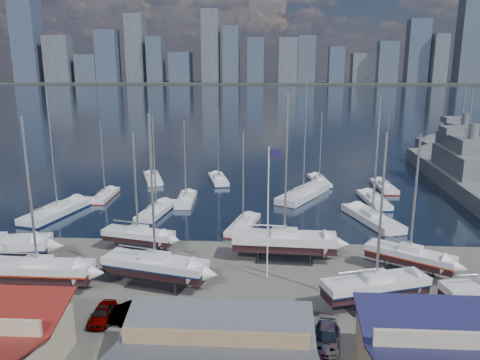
# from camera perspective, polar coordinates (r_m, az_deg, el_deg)

# --- Properties ---
(ground) EXTENTS (1400.00, 1400.00, 0.00)m
(ground) POSITION_cam_1_polar(r_m,az_deg,el_deg) (46.44, -0.67, -11.97)
(ground) COLOR #605E59
(ground) RESTS_ON ground
(water) EXTENTS (1400.00, 600.00, 0.40)m
(water) POSITION_cam_1_polar(r_m,az_deg,el_deg) (352.40, 3.12, 10.21)
(water) COLOR #172436
(water) RESTS_ON ground
(far_shore) EXTENTS (1400.00, 80.00, 2.20)m
(far_shore) POSITION_cam_1_polar(r_m,az_deg,el_deg) (612.11, 3.36, 11.72)
(far_shore) COLOR #2D332D
(far_shore) RESTS_ON ground
(skyline) EXTENTS (639.14, 43.80, 107.69)m
(skyline) POSITION_cam_1_polar(r_m,az_deg,el_deg) (605.97, 2.64, 15.30)
(skyline) COLOR #475166
(skyline) RESTS_ON far_shore
(shed_grey) EXTENTS (12.60, 8.40, 4.17)m
(shed_grey) POSITION_cam_1_polar(r_m,az_deg,el_deg) (31.52, -2.99, -20.95)
(shed_grey) COLOR #8C6B4C
(shed_grey) RESTS_ON ground
(sailboat_cradle_1) EXTENTS (9.99, 2.87, 16.09)m
(sailboat_cradle_1) POSITION_cam_1_polar(r_m,az_deg,el_deg) (47.04, -23.39, -10.04)
(sailboat_cradle_1) COLOR #2D2D33
(sailboat_cradle_1) RESTS_ON ground
(sailboat_cradle_2) EXTENTS (8.37, 4.09, 13.38)m
(sailboat_cradle_2) POSITION_cam_1_polar(r_m,az_deg,el_deg) (53.36, -12.29, -6.57)
(sailboat_cradle_2) COLOR #2D2D33
(sailboat_cradle_2) RESTS_ON ground
(sailboat_cradle_3) EXTENTS (10.39, 5.21, 16.17)m
(sailboat_cradle_3) POSITION_cam_1_polar(r_m,az_deg,el_deg) (44.87, -10.27, -10.23)
(sailboat_cradle_3) COLOR #2D2D33
(sailboat_cradle_3) RESTS_ON ground
(sailboat_cradle_4) EXTENTS (10.98, 3.58, 17.57)m
(sailboat_cradle_4) POSITION_cam_1_polar(r_m,az_deg,el_deg) (50.07, 5.44, -7.41)
(sailboat_cradle_4) COLOR #2D2D33
(sailboat_cradle_4) RESTS_ON ground
(sailboat_cradle_5) EXTENTS (9.62, 5.50, 15.08)m
(sailboat_cradle_5) POSITION_cam_1_polar(r_m,az_deg,el_deg) (42.21, 16.21, -12.24)
(sailboat_cradle_5) COLOR #2D2D33
(sailboat_cradle_5) RESTS_ON ground
(sailboat_cradle_6) EXTENTS (8.45, 6.68, 13.97)m
(sailboat_cradle_6) POSITION_cam_1_polar(r_m,az_deg,el_deg) (49.54, 19.98, -8.67)
(sailboat_cradle_6) COLOR #2D2D33
(sailboat_cradle_6) RESTS_ON ground
(sailboat_moored_0) EXTENTS (6.30, 12.84, 18.49)m
(sailboat_moored_0) POSITION_cam_1_polar(r_m,az_deg,el_deg) (70.09, -21.32, -3.74)
(sailboat_moored_0) COLOR black
(sailboat_moored_0) RESTS_ON water
(sailboat_moored_1) EXTENTS (2.54, 8.41, 12.50)m
(sailboat_moored_1) POSITION_cam_1_polar(r_m,az_deg,el_deg) (76.61, -16.11, -1.91)
(sailboat_moored_1) COLOR black
(sailboat_moored_1) RESTS_ON water
(sailboat_moored_2) EXTENTS (5.59, 9.68, 14.11)m
(sailboat_moored_2) POSITION_cam_1_polar(r_m,az_deg,el_deg) (86.17, -10.57, 0.09)
(sailboat_moored_2) COLOR black
(sailboat_moored_2) RESTS_ON water
(sailboat_moored_3) EXTENTS (4.12, 10.03, 14.56)m
(sailboat_moored_3) POSITION_cam_1_polar(r_m,az_deg,el_deg) (66.74, -10.15, -3.85)
(sailboat_moored_3) COLOR black
(sailboat_moored_3) RESTS_ON water
(sailboat_moored_4) EXTENTS (2.83, 8.81, 13.15)m
(sailboat_moored_4) POSITION_cam_1_polar(r_m,az_deg,el_deg) (71.80, -6.60, -2.47)
(sailboat_moored_4) COLOR black
(sailboat_moored_4) RESTS_ON water
(sailboat_moored_5) EXTENTS (4.78, 9.57, 13.78)m
(sailboat_moored_5) POSITION_cam_1_polar(r_m,az_deg,el_deg) (84.07, -2.64, -0.04)
(sailboat_moored_5) COLOR black
(sailboat_moored_5) RESTS_ON water
(sailboat_moored_6) EXTENTS (4.38, 9.08, 13.09)m
(sailboat_moored_6) POSITION_cam_1_polar(r_m,az_deg,el_deg) (60.07, 0.38, -5.61)
(sailboat_moored_6) COLOR black
(sailboat_moored_6) RESTS_ON water
(sailboat_moored_7) EXTENTS (9.27, 12.70, 19.02)m
(sailboat_moored_7) POSITION_cam_1_polar(r_m,az_deg,el_deg) (74.42, 7.69, -1.93)
(sailboat_moored_7) COLOR black
(sailboat_moored_7) RESTS_ON water
(sailboat_moored_8) EXTENTS (3.73, 9.13, 13.26)m
(sailboat_moored_8) POSITION_cam_1_polar(r_m,az_deg,el_deg) (84.21, 9.62, -0.19)
(sailboat_moored_8) COLOR black
(sailboat_moored_8) RESTS_ON water
(sailboat_moored_9) EXTENTS (6.65, 11.82, 17.21)m
(sailboat_moored_9) POSITION_cam_1_polar(r_m,az_deg,el_deg) (64.71, 15.77, -4.70)
(sailboat_moored_9) COLOR black
(sailboat_moored_9) RESTS_ON water
(sailboat_moored_10) EXTENTS (3.67, 9.90, 14.46)m
(sailboat_moored_10) POSITION_cam_1_polar(r_m,az_deg,el_deg) (73.83, 15.99, -2.48)
(sailboat_moored_10) COLOR black
(sailboat_moored_10) RESTS_ON water
(sailboat_moored_11) EXTENTS (3.07, 9.17, 13.50)m
(sailboat_moored_11) POSITION_cam_1_polar(r_m,az_deg,el_deg) (82.82, 17.12, -0.85)
(sailboat_moored_11) COLOR black
(sailboat_moored_11) RESTS_ON water
(naval_ship_east) EXTENTS (10.17, 49.02, 18.38)m
(naval_ship_east) POSITION_cam_1_polar(r_m,az_deg,el_deg) (89.05, 25.52, 0.30)
(naval_ship_east) COLOR slate
(naval_ship_east) RESTS_ON water
(naval_ship_west) EXTENTS (8.34, 43.27, 17.88)m
(naval_ship_west) POSITION_cam_1_polar(r_m,az_deg,el_deg) (111.28, 25.04, 2.76)
(naval_ship_west) COLOR slate
(naval_ship_west) RESTS_ON water
(car_a) EXTENTS (1.59, 3.86, 1.31)m
(car_a) POSITION_cam_1_polar(r_m,az_deg,el_deg) (40.84, -16.42, -15.33)
(car_a) COLOR gray
(car_a) RESTS_ON ground
(car_b) EXTENTS (5.03, 1.94, 1.64)m
(car_b) POSITION_cam_1_polar(r_m,az_deg,el_deg) (39.66, -11.72, -15.68)
(car_b) COLOR gray
(car_b) RESTS_ON ground
(car_c) EXTENTS (3.80, 5.13, 1.30)m
(car_c) POSITION_cam_1_polar(r_m,az_deg,el_deg) (38.10, -4.33, -17.02)
(car_c) COLOR gray
(car_c) RESTS_ON ground
(car_d) EXTENTS (2.61, 4.86, 1.34)m
(car_d) POSITION_cam_1_polar(r_m,az_deg,el_deg) (36.86, 10.53, -18.33)
(car_d) COLOR gray
(car_d) RESTS_ON ground
(flagpole) EXTENTS (1.14, 0.12, 13.00)m
(flagpole) POSITION_cam_1_polar(r_m,az_deg,el_deg) (43.90, 3.57, -2.96)
(flagpole) COLOR white
(flagpole) RESTS_ON ground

